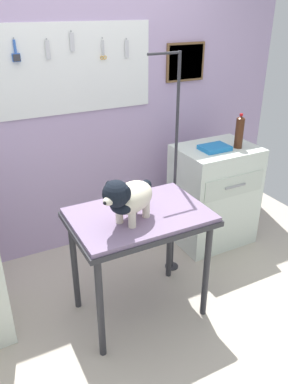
{
  "coord_description": "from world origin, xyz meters",
  "views": [
    {
      "loc": [
        -0.93,
        -1.72,
        2.01
      ],
      "look_at": [
        0.07,
        0.2,
        0.95
      ],
      "focal_mm": 35.92,
      "sensor_mm": 36.0,
      "label": 1
    }
  ],
  "objects_px": {
    "cabinet_right": "(213,195)",
    "dog": "(128,198)",
    "grooming_table": "(139,225)",
    "grooming_arm": "(174,180)",
    "soda_bottle": "(239,132)"
  },
  "relations": [
    {
      "from": "grooming_arm",
      "to": "cabinet_right",
      "type": "height_order",
      "value": "grooming_arm"
    },
    {
      "from": "grooming_table",
      "to": "grooming_arm",
      "type": "xyz_separation_m",
      "value": [
        0.46,
        0.32,
        0.1
      ]
    },
    {
      "from": "cabinet_right",
      "to": "soda_bottle",
      "type": "relative_size",
      "value": 3.11
    },
    {
      "from": "dog",
      "to": "cabinet_right",
      "type": "bearing_deg",
      "value": 28.63
    },
    {
      "from": "grooming_table",
      "to": "cabinet_right",
      "type": "relative_size",
      "value": 0.98
    },
    {
      "from": "grooming_arm",
      "to": "soda_bottle",
      "type": "distance_m",
      "value": 0.76
    },
    {
      "from": "soda_bottle",
      "to": "grooming_arm",
      "type": "bearing_deg",
      "value": -169.14
    },
    {
      "from": "grooming_arm",
      "to": "dog",
      "type": "bearing_deg",
      "value": -144.96
    },
    {
      "from": "grooming_table",
      "to": "dog",
      "type": "height_order",
      "value": "dog"
    },
    {
      "from": "cabinet_right",
      "to": "dog",
      "type": "bearing_deg",
      "value": -151.37
    },
    {
      "from": "cabinet_right",
      "to": "grooming_arm",
      "type": "bearing_deg",
      "value": -158.73
    },
    {
      "from": "soda_bottle",
      "to": "grooming_table",
      "type": "bearing_deg",
      "value": -158.59
    },
    {
      "from": "grooming_table",
      "to": "cabinet_right",
      "type": "height_order",
      "value": "cabinet_right"
    },
    {
      "from": "dog",
      "to": "soda_bottle",
      "type": "bearing_deg",
      "value": 22.71
    },
    {
      "from": "grooming_arm",
      "to": "soda_bottle",
      "type": "xyz_separation_m",
      "value": [
        0.71,
        0.14,
        0.23
      ]
    }
  ]
}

